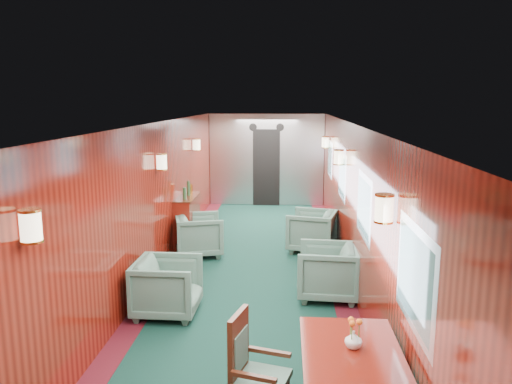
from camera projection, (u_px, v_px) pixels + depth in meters
The scene contains 12 objects.
room at pixel (249, 178), 7.16m from camera, with size 12.00×12.10×2.40m.
bulkhead at pixel (267, 160), 13.05m from camera, with size 2.98×0.17×2.39m.
windows_right at pixel (351, 189), 7.35m from camera, with size 0.02×8.60×0.80m.
wall_sconces at pixel (252, 163), 7.69m from camera, with size 2.97×7.97×0.25m.
dining_table at pixel (351, 364), 3.92m from camera, with size 0.78×1.11×0.83m.
side_chair at pixel (251, 365), 4.21m from camera, with size 0.54×0.56×0.99m.
credenza at pixel (187, 221), 9.44m from camera, with size 0.34×1.07×1.24m.
flower_vase at pixel (353, 340), 3.89m from camera, with size 0.14×0.14×0.14m, color silver.
armchair_left_near at pixel (168, 287), 6.42m from camera, with size 0.79×0.82×0.74m, color #1C413A.
armchair_left_far at pixel (199, 235), 8.88m from camera, with size 0.79×0.82×0.74m, color #1C413A.
armchair_right_near at pixel (327, 271), 6.97m from camera, with size 0.81×0.83×0.76m, color #1C413A.
armchair_right_far at pixel (312, 231), 9.14m from camera, with size 0.81×0.83×0.75m, color #1C413A.
Camera 1 is at (0.54, -7.06, 2.74)m, focal length 35.00 mm.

